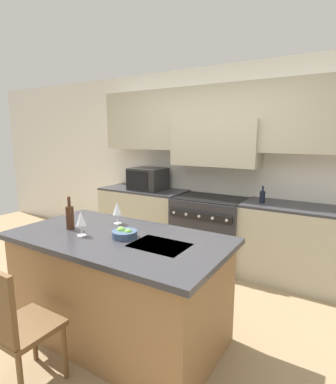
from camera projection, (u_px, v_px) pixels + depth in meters
ground_plane at (138, 324)px, 2.84m from camera, size 10.00×10.00×0.00m
back_cabinetry at (220, 147)px, 4.15m from camera, size 10.00×0.46×2.70m
back_counter at (210, 230)px, 4.15m from camera, size 3.62×0.62×0.94m
range_stove at (210, 230)px, 4.13m from camera, size 0.94×0.70×0.93m
microwave at (148, 179)px, 4.57m from camera, size 0.51×0.44×0.33m
kitchen_island at (119, 286)px, 2.60m from camera, size 1.88×1.00×0.93m
island_chair at (13, 323)px, 1.99m from camera, size 0.42×0.40×0.95m
wine_bottle at (70, 217)px, 2.68m from camera, size 0.07×0.07×0.30m
wine_glass_near at (81, 219)px, 2.48m from camera, size 0.08×0.08×0.21m
wine_glass_far at (117, 209)px, 2.83m from camera, size 0.08×0.08×0.21m
fruit_bowl at (124, 234)px, 2.46m from camera, size 0.21×0.21×0.09m
oil_bottle_on_counter at (262, 196)px, 3.67m from camera, size 0.07×0.07×0.21m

